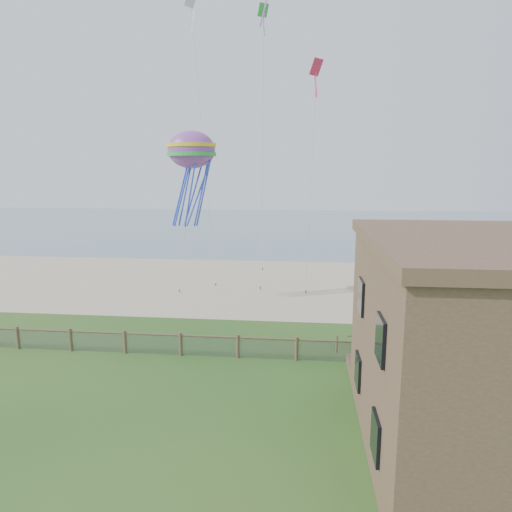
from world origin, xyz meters
name	(u,v)px	position (x,y,z in m)	size (l,w,h in m)	color
ground	(216,420)	(0.00, 0.00, 0.00)	(160.00, 160.00, 0.00)	#22501B
sand_beach	(265,284)	(0.00, 22.00, 0.00)	(72.00, 20.00, 0.02)	tan
ocean	(286,225)	(0.00, 66.00, 0.00)	(160.00, 68.00, 0.02)	slate
chainlink_fence	(238,348)	(0.00, 6.00, 0.55)	(36.20, 0.20, 1.25)	brown
motel_deck	(512,373)	(13.00, 5.00, 0.25)	(15.00, 2.00, 0.50)	brown
picnic_table	(381,364)	(7.02, 5.00, 0.43)	(2.04, 1.54, 0.86)	brown
octopus_kite	(192,177)	(-4.51, 15.47, 9.11)	(3.43, 2.42, 7.06)	#FD2767
kite_white	(191,8)	(-4.64, 16.80, 20.38)	(1.10, 0.70, 2.26)	white
kite_red	(316,76)	(3.85, 15.16, 15.51)	(1.07, 0.70, 2.14)	#DD274D
kite_green	(263,17)	(-0.32, 23.42, 21.69)	(1.03, 0.70, 2.08)	green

